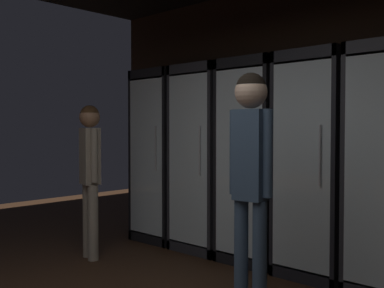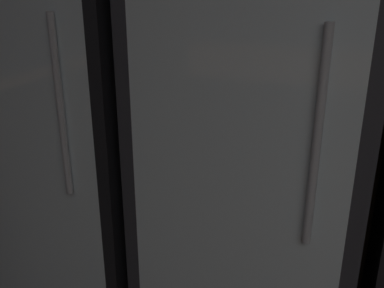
% 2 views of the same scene
% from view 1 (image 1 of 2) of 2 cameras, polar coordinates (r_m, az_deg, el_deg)
% --- Properties ---
extents(wall_back, '(6.00, 0.06, 2.80)m').
position_cam_1_polar(wall_back, '(4.55, 17.50, 2.78)').
color(wall_back, black).
rests_on(wall_back, ground).
extents(cooler_far_left, '(0.63, 0.58, 2.01)m').
position_cam_1_polar(cooler_far_left, '(5.55, -3.20, -1.67)').
color(cooler_far_left, black).
rests_on(cooler_far_left, ground).
extents(cooler_left, '(0.63, 0.58, 2.01)m').
position_cam_1_polar(cooler_left, '(5.08, 1.95, -2.03)').
color(cooler_left, '#2B2B30').
rests_on(cooler_left, ground).
extents(cooler_center, '(0.63, 0.58, 2.01)m').
position_cam_1_polar(cooler_center, '(4.67, 8.08, -2.28)').
color(cooler_center, black).
rests_on(cooler_center, ground).
extents(cooler_right, '(0.63, 0.58, 2.01)m').
position_cam_1_polar(cooler_right, '(4.32, 15.30, -2.75)').
color(cooler_right, black).
rests_on(cooler_right, ground).
extents(shopper_near, '(0.32, 0.21, 1.56)m').
position_cam_1_polar(shopper_near, '(4.82, -12.41, -2.46)').
color(shopper_near, gray).
rests_on(shopper_near, ground).
extents(shopper_far, '(0.33, 0.23, 1.70)m').
position_cam_1_polar(shopper_far, '(3.21, 7.21, -2.16)').
color(shopper_far, '#384C66').
rests_on(shopper_far, ground).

